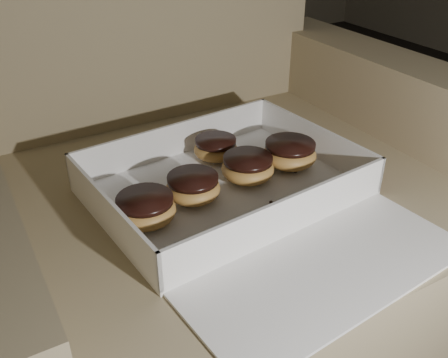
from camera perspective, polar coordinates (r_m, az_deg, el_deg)
name	(u,v)px	position (r m, az deg, el deg)	size (l,w,h in m)	color
floor	(342,275)	(1.45, 13.29, -10.66)	(4.50, 4.50, 0.00)	black
armchair	(209,221)	(1.05, -1.76, -4.83)	(1.00, 0.85, 1.05)	#957F5F
bakery_box	(242,197)	(0.85, 2.02, -2.03)	(0.48, 0.55, 0.07)	white
donut_a	(290,153)	(0.95, 7.52, 2.92)	(0.10, 0.10, 0.05)	#BB8741
donut_b	(216,148)	(0.97, -0.95, 3.57)	(0.08, 0.08, 0.04)	#BB8741
donut_c	(248,167)	(0.89, 2.73, 1.32)	(0.10, 0.10, 0.05)	#BB8741
donut_d	(193,187)	(0.84, -3.56, -0.91)	(0.09, 0.09, 0.05)	#BB8741
donut_e	(146,209)	(0.79, -8.96, -3.39)	(0.10, 0.10, 0.05)	#BB8741
crumb_a	(340,183)	(0.91, 13.12, -0.48)	(0.01, 0.01, 0.00)	black
crumb_b	(140,225)	(0.80, -9.59, -5.17)	(0.01, 0.01, 0.00)	black
crumb_c	(295,172)	(0.94, 8.15, 0.83)	(0.01, 0.01, 0.00)	black
crumb_d	(271,202)	(0.84, 5.40, -2.65)	(0.01, 0.01, 0.00)	black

